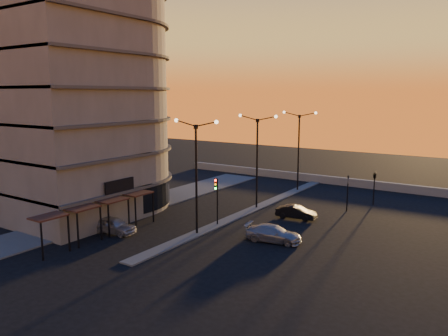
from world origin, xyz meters
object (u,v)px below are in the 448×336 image
traffic_light_main (217,194)px  car_sedan (296,212)px  car_hatchback (114,225)px  car_wagon (273,233)px  streetlamp_mid (257,154)px

traffic_light_main → car_sedan: size_ratio=1.14×
car_hatchback → car_sedan: bearing=-47.9°
car_hatchback → car_wagon: car_hatchback is taller
streetlamp_mid → car_wagon: 11.26m
streetlamp_mid → car_wagon: streetlamp_mid is taller
streetlamp_mid → car_wagon: (6.08, -8.08, -4.94)m
car_sedan → streetlamp_mid: bearing=70.3°
streetlamp_mid → car_sedan: size_ratio=2.56×
streetlamp_mid → car_sedan: (4.88, -1.17, -4.98)m
streetlamp_mid → car_hatchback: streetlamp_mid is taller
streetlamp_mid → car_sedan: bearing=-13.5°
streetlamp_mid → traffic_light_main: size_ratio=2.24×
traffic_light_main → car_hatchback: traffic_light_main is taller
traffic_light_main → car_sedan: 8.03m
traffic_light_main → car_sedan: (4.88, 5.96, -2.28)m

